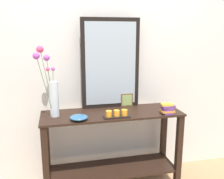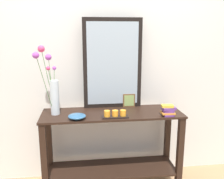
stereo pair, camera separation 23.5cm
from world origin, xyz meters
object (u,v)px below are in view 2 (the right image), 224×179
at_px(candle_tray, 115,114).
at_px(book_stack, 168,110).
at_px(mirror_leaning, 113,64).
at_px(decorative_bowl, 77,116).
at_px(console_table, 112,143).
at_px(picture_frame_small, 129,100).
at_px(tall_vase_left, 52,87).

bearing_deg(candle_tray, book_stack, -1.12).
distance_m(mirror_leaning, candle_tray, 0.54).
bearing_deg(mirror_leaning, candle_tray, -93.22).
xyz_separation_m(mirror_leaning, book_stack, (0.48, -0.34, -0.40)).
xyz_separation_m(mirror_leaning, decorative_bowl, (-0.37, -0.33, -0.43)).
xyz_separation_m(candle_tray, decorative_bowl, (-0.35, -0.00, -0.00)).
relative_size(candle_tray, decorative_bowl, 1.52).
bearing_deg(book_stack, console_table, 163.11).
bearing_deg(book_stack, candle_tray, 178.88).
bearing_deg(candle_tray, mirror_leaning, 86.78).
xyz_separation_m(mirror_leaning, candle_tray, (-0.02, -0.33, -0.43)).
xyz_separation_m(console_table, picture_frame_small, (0.20, 0.17, 0.39)).
relative_size(console_table, candle_tray, 5.59).
xyz_separation_m(decorative_bowl, book_stack, (0.85, -0.01, 0.02)).
height_order(mirror_leaning, candle_tray, mirror_leaning).
bearing_deg(decorative_bowl, mirror_leaning, 42.39).
bearing_deg(candle_tray, console_table, 94.12).
bearing_deg(mirror_leaning, decorative_bowl, -137.61).
bearing_deg(picture_frame_small, decorative_bowl, -149.56).
distance_m(mirror_leaning, book_stack, 0.72).
bearing_deg(decorative_bowl, tall_vase_left, 143.96).
distance_m(console_table, book_stack, 0.65).
distance_m(tall_vase_left, picture_frame_small, 0.80).
relative_size(mirror_leaning, picture_frame_small, 6.56).
relative_size(mirror_leaning, decorative_bowl, 5.66).
bearing_deg(picture_frame_small, console_table, -139.86).
distance_m(tall_vase_left, candle_tray, 0.64).
xyz_separation_m(picture_frame_small, decorative_bowl, (-0.54, -0.32, -0.04)).
height_order(mirror_leaning, picture_frame_small, mirror_leaning).
xyz_separation_m(console_table, candle_tray, (0.01, -0.15, 0.35)).
bearing_deg(decorative_bowl, console_table, 23.53).
bearing_deg(console_table, candle_tray, -85.88).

